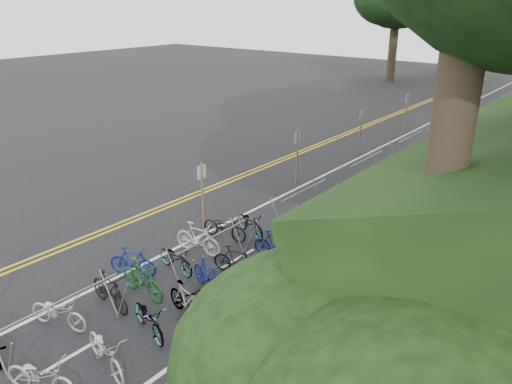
{
  "coord_description": "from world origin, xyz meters",
  "views": [
    {
      "loc": [
        12.41,
        -6.75,
        7.81
      ],
      "look_at": [
        1.94,
        6.39,
        1.3
      ],
      "focal_mm": 35.0,
      "sensor_mm": 36.0,
      "label": 1
    }
  ],
  "objects": [
    {
      "name": "bike_front",
      "position": [
        1.29,
        1.25,
        0.46
      ],
      "size": [
        0.99,
        1.59,
        0.93
      ],
      "primitive_type": "imported",
      "rotation": [
        0.0,
        0.0,
        1.96
      ],
      "color": "navy",
      "rests_on": "ground"
    },
    {
      "name": "bike_rack_front",
      "position": [
        2.7,
        -1.86,
        0.93
      ],
      "size": [
        1.19,
        3.12,
        1.28
      ],
      "color": "gray",
      "rests_on": "ground"
    },
    {
      "name": "road_markings",
      "position": [
        0.63,
        10.1,
        0.0
      ],
      "size": [
        7.47,
        80.0,
        0.01
      ],
      "color": "gold",
      "rests_on": "ground"
    },
    {
      "name": "bike_valet",
      "position": [
        2.85,
        1.07,
        0.48
      ],
      "size": [
        3.35,
        10.47,
        1.08
      ],
      "color": "slate",
      "rests_on": "ground"
    },
    {
      "name": "signposts_rest",
      "position": [
        0.6,
        14.0,
        1.43
      ],
      "size": [
        0.08,
        18.4,
        2.5
      ],
      "color": "brown",
      "rests_on": "ground"
    },
    {
      "name": "red_curb",
      "position": [
        5.7,
        12.0,
        0.05
      ],
      "size": [
        0.25,
        28.0,
        0.1
      ],
      "primitive_type": "cube",
      "color": "maroon",
      "rests_on": "ground"
    },
    {
      "name": "ground",
      "position": [
        0.0,
        0.0,
        0.0
      ],
      "size": [
        120.0,
        120.0,
        0.0
      ],
      "primitive_type": "plane",
      "color": "black",
      "rests_on": "ground"
    },
    {
      "name": "bike_racks_rest",
      "position": [
        3.0,
        13.0,
        0.85
      ],
      "size": [
        1.14,
        23.0,
        1.17
      ],
      "color": "gray",
      "rests_on": "ground"
    }
  ]
}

